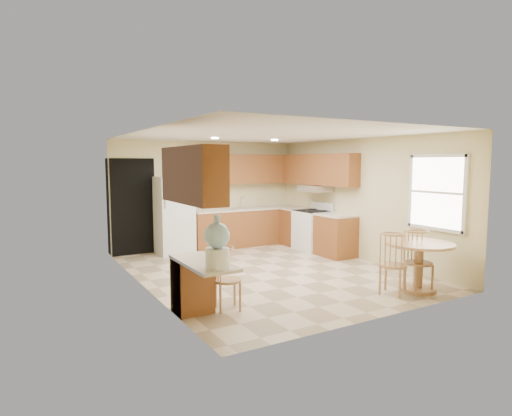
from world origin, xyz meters
TOP-DOWN VIEW (x-y plane):
  - floor at (0.00, 0.00)m, footprint 5.50×5.50m
  - ceiling at (0.00, 0.00)m, footprint 4.50×5.50m
  - wall_back at (0.00, 2.75)m, footprint 4.50×0.02m
  - wall_front at (0.00, -2.75)m, footprint 4.50×0.02m
  - wall_left at (-2.25, 0.00)m, footprint 0.02×5.50m
  - wall_right at (2.25, 0.00)m, footprint 0.02×5.50m
  - doorway at (-1.75, 2.73)m, footprint 0.90×0.02m
  - base_cab_back at (0.88, 2.45)m, footprint 2.75×0.60m
  - counter_back at (0.88, 2.45)m, footprint 2.75×0.63m
  - base_cab_right_a at (1.95, 1.85)m, footprint 0.60×0.59m
  - counter_right_a at (1.95, 1.85)m, footprint 0.63×0.59m
  - base_cab_right_b at (1.95, 0.40)m, footprint 0.60×0.80m
  - counter_right_b at (1.95, 0.40)m, footprint 0.63×0.80m
  - upper_cab_back at (0.88, 2.58)m, footprint 2.75×0.33m
  - upper_cab_right at (2.08, 1.21)m, footprint 0.33×2.42m
  - upper_cab_left at (-2.08, -1.60)m, footprint 0.33×1.40m
  - sink at (0.85, 2.45)m, footprint 0.78×0.44m
  - range_hood at (2.00, 1.18)m, footprint 0.50×0.76m
  - desk_pedestal at (-2.00, -1.32)m, footprint 0.48×0.42m
  - desk_top at (-2.00, -1.70)m, footprint 0.50×1.20m
  - window at (2.23, -1.85)m, footprint 0.06×1.12m
  - can_light_a at (-0.50, 1.20)m, footprint 0.14×0.14m
  - can_light_b at (0.90, 1.20)m, footprint 0.14×0.14m
  - refrigerator at (-0.95, 2.40)m, footprint 0.75×0.73m
  - stove at (1.92, 1.18)m, footprint 0.65×0.76m
  - dining_table at (1.40, -2.20)m, footprint 1.04×1.04m
  - chair_table_a at (0.93, -2.20)m, footprint 0.41×0.53m
  - chair_table_b at (1.40, -2.29)m, footprint 0.42×0.44m
  - chair_desk at (-1.55, -1.56)m, footprint 0.38×0.49m
  - water_crock at (-2.00, -2.12)m, footprint 0.30×0.30m

SIDE VIEW (x-z plane):
  - floor at x=0.00m, z-range 0.00..0.00m
  - desk_pedestal at x=-2.00m, z-range 0.00..0.72m
  - base_cab_back at x=0.88m, z-range 0.00..0.87m
  - base_cab_right_a at x=1.95m, z-range 0.00..0.87m
  - base_cab_right_b at x=1.95m, z-range 0.00..0.87m
  - stove at x=1.92m, z-range -0.08..1.01m
  - dining_table at x=1.40m, z-range 0.12..0.89m
  - chair_desk at x=-1.55m, z-range 0.09..0.96m
  - chair_table_a at x=0.93m, z-range 0.10..1.04m
  - chair_table_b at x=1.40m, z-range 0.10..1.04m
  - desk_top at x=-2.00m, z-range 0.73..0.77m
  - refrigerator at x=-0.95m, z-range 0.00..1.70m
  - counter_back at x=0.88m, z-range 0.87..0.91m
  - counter_right_a at x=1.95m, z-range 0.87..0.91m
  - counter_right_b at x=1.95m, z-range 0.87..0.91m
  - sink at x=0.85m, z-range 0.91..0.92m
  - doorway at x=-1.75m, z-range 0.00..2.10m
  - water_crock at x=-2.00m, z-range 0.74..1.37m
  - wall_back at x=0.00m, z-range 0.00..2.50m
  - wall_front at x=0.00m, z-range 0.00..2.50m
  - wall_left at x=-2.25m, z-range 0.00..2.50m
  - wall_right at x=2.25m, z-range 0.00..2.50m
  - range_hood at x=2.00m, z-range 1.35..1.49m
  - window at x=2.23m, z-range 0.85..2.15m
  - upper_cab_back at x=0.88m, z-range 1.50..2.20m
  - upper_cab_right at x=2.08m, z-range 1.50..2.20m
  - upper_cab_left at x=-2.08m, z-range 1.50..2.20m
  - can_light_a at x=-0.50m, z-range 2.48..2.49m
  - can_light_b at x=0.90m, z-range 2.48..2.49m
  - ceiling at x=0.00m, z-range 2.49..2.51m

